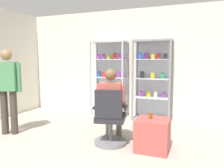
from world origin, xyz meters
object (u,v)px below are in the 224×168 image
seated_shopkeeper (112,102)px  storage_crate (153,135)px  display_cabinet_left (110,78)px  tea_glass (150,115)px  display_cabinet_right (153,80)px  standing_customer (8,86)px  office_chair (110,122)px

seated_shopkeeper → storage_crate: (0.75, -0.13, -0.46)m
display_cabinet_left → tea_glass: bearing=-52.2°
seated_shopkeeper → display_cabinet_right: bearing=77.0°
display_cabinet_left → seated_shopkeeper: size_ratio=1.47×
display_cabinet_left → tea_glass: display_cabinet_left is taller
display_cabinet_left → standing_customer: size_ratio=1.17×
storage_crate → tea_glass: 0.31m
display_cabinet_right → tea_glass: display_cabinet_right is taller
storage_crate → tea_glass: bearing=165.4°
display_cabinet_right → seated_shopkeeper: display_cabinet_right is taller
display_cabinet_right → seated_shopkeeper: 1.77m
display_cabinet_right → storage_crate: display_cabinet_right is taller
tea_glass → display_cabinet_left: bearing=127.8°
display_cabinet_left → display_cabinet_right: bearing=0.1°
office_chair → tea_glass: (0.67, 0.04, 0.17)m
display_cabinet_right → storage_crate: (0.35, -1.83, -0.71)m
storage_crate → standing_customer: (-2.75, -0.20, 0.68)m
tea_glass → standing_customer: size_ratio=0.06×
office_chair → storage_crate: (0.71, 0.03, -0.14)m
standing_customer → office_chair: bearing=4.8°
display_cabinet_right → standing_customer: bearing=-139.6°
tea_glass → seated_shopkeeper: bearing=170.7°
display_cabinet_right → tea_glass: bearing=-80.4°
seated_shopkeeper → storage_crate: size_ratio=2.51×
display_cabinet_left → office_chair: 2.08m
display_cabinet_left → display_cabinet_right: same height
office_chair → seated_shopkeeper: bearing=102.6°
display_cabinet_right → tea_glass: 1.89m
display_cabinet_right → storage_crate: 1.99m
display_cabinet_left → storage_crate: bearing=-51.5°
display_cabinet_right → seated_shopkeeper: bearing=-103.0°
display_cabinet_right → tea_glass: size_ratio=19.03×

